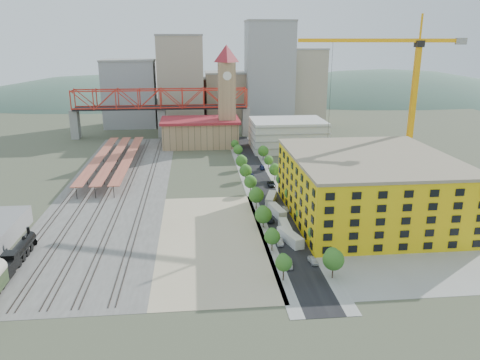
{
  "coord_description": "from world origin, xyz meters",
  "views": [
    {
      "loc": [
        -7.86,
        -144.92,
        50.73
      ],
      "look_at": [
        5.32,
        -11.51,
        10.0
      ],
      "focal_mm": 35.0,
      "sensor_mm": 36.0,
      "label": 1
    }
  ],
  "objects": [
    {
      "name": "construction_building",
      "position": [
        42.0,
        -20.0,
        9.41
      ],
      "size": [
        44.6,
        50.6,
        18.8
      ],
      "color": "yellow",
      "rests_on": "ground"
    },
    {
      "name": "locomotive",
      "position": [
        -50.0,
        -41.28,
        2.24
      ],
      "size": [
        3.11,
        24.02,
        6.0
      ],
      "color": "black",
      "rests_on": "ground"
    },
    {
      "name": "sidewalk_west",
      "position": [
        10.5,
        15.0,
        0.02
      ],
      "size": [
        3.0,
        170.0,
        0.04
      ],
      "primitive_type": "cube",
      "color": "gray",
      "rests_on": "ground"
    },
    {
      "name": "clock_tower",
      "position": [
        8.0,
        79.99,
        28.7
      ],
      "size": [
        12.0,
        12.0,
        52.0
      ],
      "color": "tan",
      "rests_on": "ground"
    },
    {
      "name": "truss_bridge",
      "position": [
        -25.0,
        105.0,
        18.86
      ],
      "size": [
        94.0,
        9.6,
        25.6
      ],
      "color": "gray",
      "rests_on": "ground"
    },
    {
      "name": "sidewalk_east",
      "position": [
        21.5,
        15.0,
        0.02
      ],
      "size": [
        3.0,
        170.0,
        0.04
      ],
      "primitive_type": "cube",
      "color": "gray",
      "rests_on": "ground"
    },
    {
      "name": "car_6",
      "position": [
        19.0,
        12.77,
        0.77
      ],
      "size": [
        2.71,
        5.63,
        1.55
      ],
      "primitive_type": "imported",
      "rotation": [
        0.0,
        0.0,
        -0.03
      ],
      "color": "black",
      "rests_on": "ground"
    },
    {
      "name": "tower_crane",
      "position": [
        64.02,
        11.59,
        36.11
      ],
      "size": [
        52.27,
        20.29,
        58.52
      ],
      "color": "#FFA810",
      "rests_on": "ground"
    },
    {
      "name": "car_1",
      "position": [
        13.0,
        -36.32,
        0.73
      ],
      "size": [
        1.67,
        4.48,
        1.46
      ],
      "primitive_type": "imported",
      "rotation": [
        0.0,
        0.0,
        0.03
      ],
      "color": "#AAA9AF",
      "rests_on": "ground"
    },
    {
      "name": "skyline",
      "position": [
        7.47,
        142.31,
        22.81
      ],
      "size": [
        133.0,
        46.0,
        60.0
      ],
      "color": "#9EA0A3",
      "rests_on": "ground"
    },
    {
      "name": "site_trailer_c",
      "position": [
        16.0,
        -15.95,
        1.3
      ],
      "size": [
        4.29,
        9.84,
        2.61
      ],
      "primitive_type": "cube",
      "rotation": [
        0.0,
        0.0,
        0.19
      ],
      "color": "silver",
      "rests_on": "ground"
    },
    {
      "name": "rail_tracks",
      "position": [
        -37.8,
        17.5,
        0.15
      ],
      "size": [
        26.56,
        160.0,
        0.18
      ],
      "color": "#382B23",
      "rests_on": "ground"
    },
    {
      "name": "distant_hills",
      "position": [
        45.28,
        260.0,
        -79.54
      ],
      "size": [
        647.0,
        264.0,
        227.0
      ],
      "color": "#4C6B59",
      "rests_on": "ground"
    },
    {
      "name": "dirt_lot",
      "position": [
        -4.0,
        -31.5,
        0.03
      ],
      "size": [
        28.0,
        67.0,
        0.06
      ],
      "primitive_type": "cube",
      "color": "tan",
      "rests_on": "ground"
    },
    {
      "name": "car_0",
      "position": [
        13.0,
        -48.71,
        0.78
      ],
      "size": [
        2.49,
        4.79,
        1.56
      ],
      "primitive_type": "imported",
      "rotation": [
        0.0,
        0.0,
        -0.15
      ],
      "color": "silver",
      "rests_on": "ground"
    },
    {
      "name": "site_trailer_a",
      "position": [
        16.0,
        -35.55,
        1.38
      ],
      "size": [
        5.52,
        10.41,
        2.76
      ],
      "primitive_type": "cube",
      "rotation": [
        0.0,
        0.0,
        0.3
      ],
      "color": "silver",
      "rests_on": "ground"
    },
    {
      "name": "site_trailer_b",
      "position": [
        16.0,
        -28.38,
        1.23
      ],
      "size": [
        2.45,
        9.02,
        2.46
      ],
      "primitive_type": "cube",
      "rotation": [
        0.0,
        0.0,
        -0.01
      ],
      "color": "silver",
      "rests_on": "ground"
    },
    {
      "name": "car_4",
      "position": [
        19.0,
        -47.64,
        0.7
      ],
      "size": [
        2.14,
        4.27,
        1.4
      ],
      "primitive_type": "imported",
      "rotation": [
        0.0,
        0.0,
        0.12
      ],
      "color": "silver",
      "rests_on": "ground"
    },
    {
      "name": "construction_pad",
      "position": [
        45.0,
        -20.0,
        0.03
      ],
      "size": [
        50.0,
        90.0,
        0.06
      ],
      "primitive_type": "cube",
      "color": "gray",
      "rests_on": "ground"
    },
    {
      "name": "car_5",
      "position": [
        19.0,
        -13.02,
        0.69
      ],
      "size": [
        1.64,
        4.26,
        1.38
      ],
      "primitive_type": "imported",
      "rotation": [
        0.0,
        0.0,
        0.04
      ],
      "color": "gray",
      "rests_on": "ground"
    },
    {
      "name": "station_hall",
      "position": [
        -5.0,
        82.0,
        6.67
      ],
      "size": [
        38.0,
        24.0,
        13.1
      ],
      "color": "tan",
      "rests_on": "ground"
    },
    {
      "name": "street_trees",
      "position": [
        16.0,
        5.0,
        0.0
      ],
      "size": [
        15.4,
        124.4,
        8.0
      ],
      "color": "#31691F",
      "rests_on": "ground"
    },
    {
      "name": "parking_garage",
      "position": [
        36.0,
        70.0,
        7.0
      ],
      "size": [
        34.0,
        26.0,
        14.0
      ],
      "primitive_type": "cube",
      "color": "silver",
      "rests_on": "ground"
    },
    {
      "name": "site_trailer_d",
      "position": [
        16.0,
        -4.62,
        1.32
      ],
      "size": [
        5.17,
        9.98,
        2.64
      ],
      "primitive_type": "cube",
      "rotation": [
        0.0,
        0.0,
        -0.29
      ],
      "color": "silver",
      "rests_on": "ground"
    },
    {
      "name": "car_2",
      "position": [
        13.0,
        -20.79,
        0.66
      ],
      "size": [
        2.61,
        4.93,
        1.32
      ],
      "primitive_type": "imported",
      "rotation": [
        0.0,
        0.0,
        0.09
      ],
      "color": "black",
      "rests_on": "ground"
    },
    {
      "name": "ground",
      "position": [
        0.0,
        0.0,
        0.0
      ],
      "size": [
        400.0,
        400.0,
        0.0
      ],
      "primitive_type": "plane",
      "color": "#474C38",
      "rests_on": "ground"
    },
    {
      "name": "car_7",
      "position": [
        19.0,
        35.45,
        0.67
      ],
      "size": [
        2.07,
        4.71,
        1.35
      ],
      "primitive_type": "imported",
      "rotation": [
        0.0,
        0.0,
        -0.04
      ],
      "color": "#1B224F",
      "rests_on": "ground"
    },
    {
      "name": "street_asphalt",
      "position": [
        16.0,
        15.0,
        0.03
      ],
      "size": [
        12.0,
        170.0,
        0.06
      ],
      "primitive_type": "cube",
      "color": "black",
      "rests_on": "ground"
    },
    {
      "name": "ballast_strip",
      "position": [
        -36.0,
        17.5,
        0.03
      ],
      "size": [
        36.0,
        165.0,
        0.06
      ],
      "primitive_type": "cube",
      "color": "#605E59",
      "rests_on": "ground"
    },
    {
      "name": "car_3",
      "position": [
        13.0,
        21.84,
        0.75
      ],
      "size": [
        2.76,
        5.38,
        1.49
      ],
      "primitive_type": "imported",
      "rotation": [
        0.0,
        0.0,
        -0.13
      ],
      "color": "navy",
      "rests_on": "ground"
    },
    {
      "name": "platform_canopies",
      "position": [
        -41.0,
        45.0,
        3.99
      ],
      "size": [
        16.0,
        80.0,
        4.12
      ],
      "color": "#C46D4B",
      "rests_on": "ground"
    }
  ]
}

